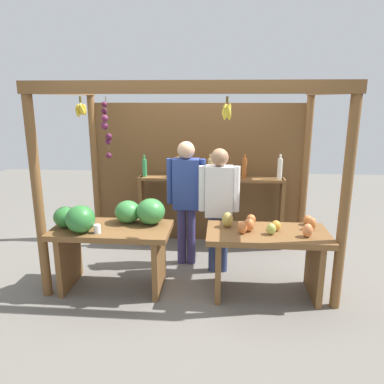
{
  "coord_description": "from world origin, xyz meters",
  "views": [
    {
      "loc": [
        0.34,
        -4.32,
        2.07
      ],
      "look_at": [
        0.0,
        -0.17,
        1.0
      ],
      "focal_mm": 34.41,
      "sensor_mm": 36.0,
      "label": 1
    }
  ],
  "objects": [
    {
      "name": "ground_plane",
      "position": [
        0.0,
        0.0,
        0.0
      ],
      "size": [
        12.0,
        12.0,
        0.0
      ],
      "primitive_type": "plane",
      "color": "slate",
      "rests_on": "ground"
    },
    {
      "name": "market_stall",
      "position": [
        -0.01,
        0.4,
        1.3
      ],
      "size": [
        3.15,
        1.84,
        2.22
      ],
      "color": "brown",
      "rests_on": "ground"
    },
    {
      "name": "fruit_counter_left",
      "position": [
        -0.83,
        -0.63,
        0.67
      ],
      "size": [
        1.31,
        0.73,
        1.0
      ],
      "color": "brown",
      "rests_on": "ground"
    },
    {
      "name": "fruit_counter_right",
      "position": [
        0.83,
        -0.64,
        0.54
      ],
      "size": [
        1.27,
        0.64,
        0.88
      ],
      "color": "brown",
      "rests_on": "ground"
    },
    {
      "name": "bottle_shelf_unit",
      "position": [
        0.2,
        0.65,
        0.79
      ],
      "size": [
        2.02,
        0.22,
        1.34
      ],
      "color": "brown",
      "rests_on": "ground"
    },
    {
      "name": "vendor_man",
      "position": [
        -0.09,
        0.05,
        0.94
      ],
      "size": [
        0.48,
        0.21,
        1.57
      ],
      "rotation": [
        0.0,
        0.0,
        -0.17
      ],
      "color": "#3B3466",
      "rests_on": "ground"
    },
    {
      "name": "vendor_woman",
      "position": [
        0.32,
        -0.15,
        0.9
      ],
      "size": [
        0.48,
        0.2,
        1.51
      ],
      "rotation": [
        0.0,
        0.0,
        0.12
      ],
      "color": "navy",
      "rests_on": "ground"
    }
  ]
}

